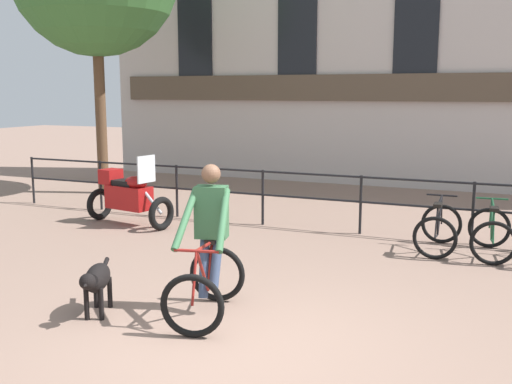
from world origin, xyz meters
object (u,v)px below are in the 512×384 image
object	(u,v)px
cyclist_with_bike	(208,249)
parked_motorcycle	(128,196)
dog	(96,280)
parked_bicycle_mid_left	(491,233)
parked_bicycle_near_lamp	(438,229)

from	to	relation	value
cyclist_with_bike	parked_motorcycle	bearing A→B (deg)	121.93
dog	parked_bicycle_mid_left	world-z (taller)	parked_bicycle_mid_left
parked_motorcycle	parked_bicycle_near_lamp	xyz separation A→B (m)	(5.62, 0.35, -0.20)
parked_bicycle_near_lamp	cyclist_with_bike	bearing A→B (deg)	60.66
parked_bicycle_near_lamp	parked_bicycle_mid_left	world-z (taller)	same
cyclist_with_bike	parked_bicycle_mid_left	distance (m)	4.81
parked_bicycle_mid_left	parked_motorcycle	bearing A→B (deg)	-2.01
cyclist_with_bike	parked_bicycle_mid_left	world-z (taller)	cyclist_with_bike
parked_motorcycle	parked_bicycle_near_lamp	distance (m)	5.64
parked_motorcycle	cyclist_with_bike	bearing A→B (deg)	-123.75
parked_bicycle_mid_left	parked_bicycle_near_lamp	bearing A→B (deg)	-5.11
parked_motorcycle	parked_bicycle_mid_left	xyz separation A→B (m)	(6.40, 0.35, -0.20)
parked_bicycle_near_lamp	parked_bicycle_mid_left	size ratio (longest dim) A/B	0.96
dog	parked_bicycle_near_lamp	bearing A→B (deg)	30.70
dog	parked_bicycle_near_lamp	size ratio (longest dim) A/B	0.84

